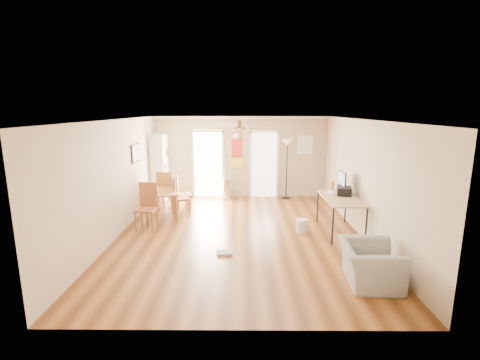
{
  "coord_description": "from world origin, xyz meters",
  "views": [
    {
      "loc": [
        0.06,
        -7.48,
        2.83
      ],
      "look_at": [
        0.0,
        0.6,
        1.15
      ],
      "focal_mm": 25.72,
      "sensor_mm": 36.0,
      "label": 1
    }
  ],
  "objects_px": {
    "dining_chair_near": "(146,207)",
    "armchair": "(370,264)",
    "printer": "(344,191)",
    "wastebasket_a": "(302,226)",
    "dining_table": "(161,202)",
    "torchiere_lamp": "(287,169)",
    "trash_can": "(227,188)",
    "wastebasket_b": "(354,247)",
    "computer_desk": "(340,215)",
    "dining_chair_far": "(167,190)",
    "bookshelf": "(160,167)",
    "dining_chair_right_b": "(181,196)",
    "dining_chair_right_a": "(184,193)"
  },
  "relations": [
    {
      "from": "printer",
      "to": "armchair",
      "type": "relative_size",
      "value": 0.37
    },
    {
      "from": "dining_chair_right_a",
      "to": "dining_chair_near",
      "type": "distance_m",
      "value": 1.75
    },
    {
      "from": "dining_table",
      "to": "printer",
      "type": "relative_size",
      "value": 3.76
    },
    {
      "from": "bookshelf",
      "to": "wastebasket_a",
      "type": "relative_size",
      "value": 6.7
    },
    {
      "from": "dining_chair_right_a",
      "to": "computer_desk",
      "type": "height_order",
      "value": "dining_chair_right_a"
    },
    {
      "from": "dining_chair_far",
      "to": "wastebasket_a",
      "type": "xyz_separation_m",
      "value": [
        3.55,
        -1.94,
        -0.39
      ]
    },
    {
      "from": "trash_can",
      "to": "torchiere_lamp",
      "type": "distance_m",
      "value": 2.0
    },
    {
      "from": "printer",
      "to": "wastebasket_a",
      "type": "xyz_separation_m",
      "value": [
        -1.0,
        -0.23,
        -0.78
      ]
    },
    {
      "from": "dining_chair_far",
      "to": "computer_desk",
      "type": "bearing_deg",
      "value": 164.94
    },
    {
      "from": "torchiere_lamp",
      "to": "computer_desk",
      "type": "bearing_deg",
      "value": -74.68
    },
    {
      "from": "wastebasket_b",
      "to": "dining_table",
      "type": "bearing_deg",
      "value": 150.08
    },
    {
      "from": "dining_chair_near",
      "to": "printer",
      "type": "distance_m",
      "value": 4.69
    },
    {
      "from": "dining_chair_near",
      "to": "dining_chair_far",
      "type": "relative_size",
      "value": 1.01
    },
    {
      "from": "dining_table",
      "to": "trash_can",
      "type": "relative_size",
      "value": 2.11
    },
    {
      "from": "dining_table",
      "to": "printer",
      "type": "bearing_deg",
      "value": -13.15
    },
    {
      "from": "dining_chair_near",
      "to": "computer_desk",
      "type": "bearing_deg",
      "value": 2.01
    },
    {
      "from": "dining_table",
      "to": "dining_chair_near",
      "type": "bearing_deg",
      "value": -93.73
    },
    {
      "from": "dining_chair_near",
      "to": "trash_can",
      "type": "xyz_separation_m",
      "value": [
        1.78,
        2.87,
        -0.21
      ]
    },
    {
      "from": "bookshelf",
      "to": "computer_desk",
      "type": "bearing_deg",
      "value": -27.45
    },
    {
      "from": "torchiere_lamp",
      "to": "wastebasket_a",
      "type": "height_order",
      "value": "torchiere_lamp"
    },
    {
      "from": "armchair",
      "to": "dining_chair_right_b",
      "type": "bearing_deg",
      "value": 49.6
    },
    {
      "from": "dining_chair_far",
      "to": "torchiere_lamp",
      "type": "bearing_deg",
      "value": -153.35
    },
    {
      "from": "trash_can",
      "to": "wastebasket_b",
      "type": "bearing_deg",
      "value": -57.63
    },
    {
      "from": "torchiere_lamp",
      "to": "wastebasket_a",
      "type": "distance_m",
      "value": 3.19
    },
    {
      "from": "dining_chair_near",
      "to": "armchair",
      "type": "xyz_separation_m",
      "value": [
        4.37,
        -2.57,
        -0.22
      ]
    },
    {
      "from": "dining_chair_right_b",
      "to": "printer",
      "type": "bearing_deg",
      "value": -123.19
    },
    {
      "from": "dining_table",
      "to": "torchiere_lamp",
      "type": "distance_m",
      "value": 4.07
    },
    {
      "from": "dining_chair_near",
      "to": "armchair",
      "type": "bearing_deg",
      "value": -26.01
    },
    {
      "from": "bookshelf",
      "to": "torchiere_lamp",
      "type": "bearing_deg",
      "value": 5.86
    },
    {
      "from": "armchair",
      "to": "torchiere_lamp",
      "type": "bearing_deg",
      "value": 11.39
    },
    {
      "from": "torchiere_lamp",
      "to": "computer_desk",
      "type": "distance_m",
      "value": 3.26
    },
    {
      "from": "dining_table",
      "to": "wastebasket_a",
      "type": "relative_size",
      "value": 4.59
    },
    {
      "from": "computer_desk",
      "to": "printer",
      "type": "bearing_deg",
      "value": 59.73
    },
    {
      "from": "dining_chair_near",
      "to": "wastebasket_b",
      "type": "relative_size",
      "value": 3.75
    },
    {
      "from": "dining_chair_right_b",
      "to": "dining_chair_far",
      "type": "xyz_separation_m",
      "value": [
        -0.5,
        0.64,
        0.03
      ]
    },
    {
      "from": "bookshelf",
      "to": "trash_can",
      "type": "relative_size",
      "value": 3.08
    },
    {
      "from": "dining_table",
      "to": "armchair",
      "type": "distance_m",
      "value": 5.67
    },
    {
      "from": "wastebasket_a",
      "to": "dining_chair_near",
      "type": "bearing_deg",
      "value": 177.24
    },
    {
      "from": "dining_chair_far",
      "to": "armchair",
      "type": "xyz_separation_m",
      "value": [
        4.25,
        -4.34,
        -0.22
      ]
    },
    {
      "from": "trash_can",
      "to": "bookshelf",
      "type": "bearing_deg",
      "value": -178.24
    },
    {
      "from": "dining_table",
      "to": "torchiere_lamp",
      "type": "xyz_separation_m",
      "value": [
        3.61,
        1.79,
        0.59
      ]
    },
    {
      "from": "bookshelf",
      "to": "printer",
      "type": "xyz_separation_m",
      "value": [
        4.97,
        -2.75,
        -0.09
      ]
    },
    {
      "from": "bookshelf",
      "to": "dining_chair_near",
      "type": "distance_m",
      "value": 2.86
    },
    {
      "from": "dining_chair_right_a",
      "to": "computer_desk",
      "type": "xyz_separation_m",
      "value": [
        3.91,
        -1.82,
        -0.08
      ]
    },
    {
      "from": "torchiere_lamp",
      "to": "computer_desk",
      "type": "relative_size",
      "value": 1.21
    },
    {
      "from": "dining_chair_near",
      "to": "printer",
      "type": "bearing_deg",
      "value": 5.05
    },
    {
      "from": "dining_chair_far",
      "to": "armchair",
      "type": "relative_size",
      "value": 1.07
    },
    {
      "from": "torchiere_lamp",
      "to": "computer_desk",
      "type": "xyz_separation_m",
      "value": [
        0.85,
        -3.1,
        -0.53
      ]
    },
    {
      "from": "wastebasket_a",
      "to": "armchair",
      "type": "relative_size",
      "value": 0.3
    },
    {
      "from": "dining_chair_far",
      "to": "torchiere_lamp",
      "type": "xyz_separation_m",
      "value": [
        3.56,
        1.14,
        0.4
      ]
    }
  ]
}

